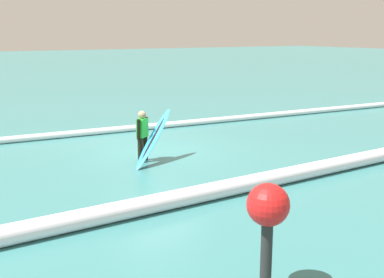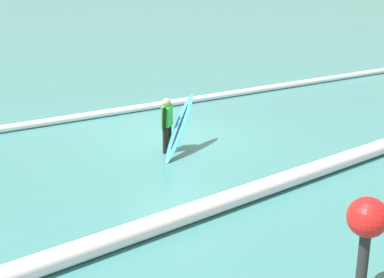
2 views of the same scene
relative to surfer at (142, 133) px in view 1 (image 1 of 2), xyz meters
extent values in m
plane|color=teal|center=(-0.84, -0.85, -0.79)|extent=(162.44, 162.44, 0.00)
cylinder|color=black|center=(-0.11, -0.08, -0.45)|extent=(0.14, 0.14, 0.69)
cylinder|color=black|center=(0.11, 0.08, -0.45)|extent=(0.14, 0.14, 0.69)
cube|color=#2DD83F|center=(0.00, 0.00, 0.15)|extent=(0.39, 0.36, 0.51)
sphere|color=tan|center=(0.00, 0.00, 0.51)|extent=(0.22, 0.22, 0.22)
cylinder|color=black|center=(-0.17, -0.13, 0.15)|extent=(0.09, 0.19, 0.56)
cylinder|color=black|center=(0.17, 0.13, 0.15)|extent=(0.09, 0.13, 0.56)
ellipsoid|color=#268CE5|center=(-0.20, 0.27, -0.11)|extent=(1.64, 1.18, 1.39)
ellipsoid|color=black|center=(-0.20, 0.27, -0.11)|extent=(1.25, 0.85, 1.12)
cylinder|color=#262626|center=(1.40, 7.07, -0.29)|extent=(0.16, 0.16, 1.01)
sphere|color=red|center=(1.40, 7.07, 0.48)|extent=(0.58, 0.58, 0.58)
cylinder|color=white|center=(-3.67, -3.81, -0.68)|extent=(21.18, 1.52, 0.22)
cylinder|color=white|center=(0.83, 3.61, -0.61)|extent=(20.02, 1.11, 0.37)
camera|label=1|loc=(5.31, 11.73, 2.72)|focal=44.77mm
camera|label=2|loc=(7.50, 11.19, 3.83)|focal=51.36mm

